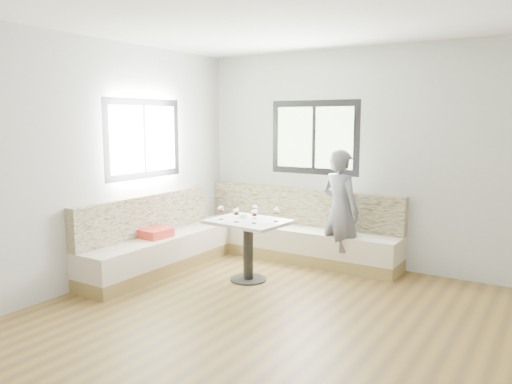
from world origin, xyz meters
TOP-DOWN VIEW (x-y plane):
  - room at (-0.08, 0.08)m, footprint 5.01×5.01m
  - banquette at (-1.59, 1.63)m, footprint 2.90×2.80m
  - table at (-1.08, 1.13)m, footprint 0.94×0.76m
  - person at (-0.33, 2.09)m, footprint 0.65×0.54m
  - olive_ramekin at (-1.21, 1.23)m, footprint 0.10×0.10m
  - wine_glass_a at (-1.37, 0.99)m, footprint 0.08×0.08m
  - wine_glass_b at (-1.13, 0.96)m, footprint 0.08×0.08m
  - wine_glass_c at (-0.92, 1.02)m, footprint 0.08×0.08m
  - wine_glass_d at (-1.06, 1.24)m, footprint 0.08×0.08m
  - wine_glass_e at (-0.76, 1.23)m, footprint 0.08×0.08m

SIDE VIEW (x-z plane):
  - banquette at x=-1.59m, z-range -0.14..0.81m
  - table at x=-1.08m, z-range 0.18..0.91m
  - olive_ramekin at x=-1.21m, z-range 0.73..0.77m
  - person at x=-0.33m, z-range 0.00..1.53m
  - wine_glass_a at x=-1.37m, z-range 0.76..0.93m
  - wine_glass_b at x=-1.13m, z-range 0.76..0.93m
  - wine_glass_c at x=-0.92m, z-range 0.76..0.93m
  - wine_glass_d at x=-1.06m, z-range 0.76..0.93m
  - wine_glass_e at x=-0.76m, z-range 0.76..0.93m
  - room at x=-0.08m, z-range 0.01..2.82m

